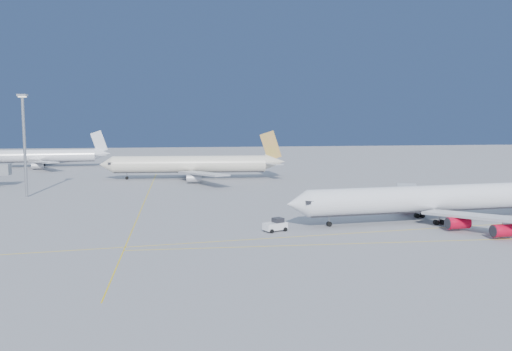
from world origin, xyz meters
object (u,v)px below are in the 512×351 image
object	(u,v)px
airliner_third	(41,156)
pushback_tug	(276,225)
light_mast	(24,137)
airliner_virgin	(432,199)
airliner_etihad	(194,164)

from	to	relation	value
airliner_third	pushback_tug	size ratio (longest dim) A/B	11.06
light_mast	airliner_third	bearing A→B (deg)	100.77
airliner_virgin	airliner_etihad	size ratio (longest dim) A/B	1.01
pushback_tug	light_mast	distance (m)	79.70
pushback_tug	light_mast	bearing A→B (deg)	113.60
airliner_etihad	light_mast	world-z (taller)	light_mast
airliner_virgin	pushback_tug	world-z (taller)	airliner_virgin
airliner_virgin	airliner_third	size ratio (longest dim) A/B	1.14
airliner_virgin	light_mast	size ratio (longest dim) A/B	2.30
airliner_virgin	airliner_etihad	xyz separation A→B (m)	(-47.85, 80.13, 0.28)
airliner_third	airliner_virgin	bearing A→B (deg)	-53.75
airliner_third	pushback_tug	distance (m)	153.91
airliner_third	light_mast	bearing A→B (deg)	-83.18
pushback_tug	airliner_virgin	bearing A→B (deg)	-15.76
airliner_third	airliner_etihad	bearing A→B (deg)	-42.51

